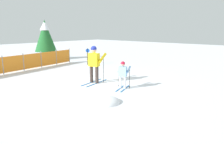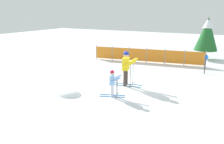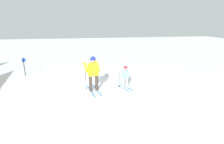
% 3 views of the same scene
% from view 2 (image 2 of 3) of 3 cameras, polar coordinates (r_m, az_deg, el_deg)
% --- Properties ---
extents(ground_plane, '(60.00, 60.00, 0.00)m').
position_cam_2_polar(ground_plane, '(11.75, 4.73, -3.10)').
color(ground_plane, white).
extents(skier_adult, '(1.76, 0.87, 1.82)m').
position_cam_2_polar(skier_adult, '(11.25, 3.77, 1.85)').
color(skier_adult, '#1966B2').
rests_on(skier_adult, ground_plane).
extents(skier_child, '(1.18, 0.70, 1.23)m').
position_cam_2_polar(skier_child, '(9.83, 0.16, -2.35)').
color(skier_child, '#1966B2').
rests_on(skier_child, ground_plane).
extents(safety_fence, '(8.17, 1.33, 1.11)m').
position_cam_2_polar(safety_fence, '(16.71, 9.00, 4.35)').
color(safety_fence, gray).
rests_on(safety_fence, ground_plane).
extents(conifer_far, '(1.80, 1.80, 3.35)m').
position_cam_2_polar(conifer_far, '(19.15, 23.60, 9.25)').
color(conifer_far, '#4C3823').
rests_on(conifer_far, ground_plane).
extents(trail_marker, '(0.23, 0.20, 1.21)m').
position_cam_2_polar(trail_marker, '(14.62, 23.27, 2.46)').
color(trail_marker, black).
rests_on(trail_marker, ground_plane).
extents(snow_mound, '(1.11, 0.95, 0.45)m').
position_cam_2_polar(snow_mound, '(10.46, -11.09, -5.74)').
color(snow_mound, white).
rests_on(snow_mound, ground_plane).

